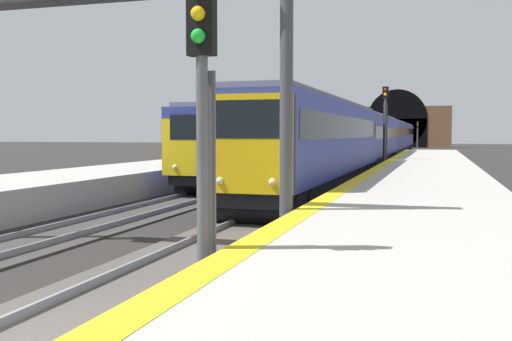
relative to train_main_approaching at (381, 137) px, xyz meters
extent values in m
cube|color=yellow|center=(-51.49, -2.34, -1.30)|extent=(112.00, 0.50, 0.01)
cube|color=navy|center=(-31.59, 0.00, 0.11)|extent=(20.58, 3.00, 2.96)
cube|color=black|center=(-31.59, 0.00, 0.57)|extent=(19.76, 3.02, 0.91)
cube|color=slate|center=(-31.59, 0.00, 1.69)|extent=(19.96, 2.57, 0.20)
cube|color=black|center=(-31.59, 0.00, -1.56)|extent=(20.16, 2.66, 0.54)
cylinder|color=black|center=(-40.91, 0.09, -1.91)|extent=(1.01, 2.58, 0.98)
cylinder|color=black|center=(-39.11, 0.08, -1.91)|extent=(1.01, 2.58, 0.98)
cylinder|color=black|center=(-24.06, -0.08, -1.91)|extent=(1.01, 2.58, 0.98)
cylinder|color=black|center=(-22.26, -0.09, -1.91)|extent=(1.01, 2.58, 0.98)
cube|color=#E5B20F|center=(-41.90, 0.10, 0.02)|extent=(0.15, 2.68, 2.78)
cube|color=black|center=(-41.95, 0.10, 0.70)|extent=(0.06, 1.95, 1.07)
sphere|color=#F2EACC|center=(-41.97, -0.66, -1.02)|extent=(0.20, 0.20, 0.20)
sphere|color=#F2EACC|center=(-41.95, 0.87, -1.02)|extent=(0.20, 0.20, 0.20)
cube|color=navy|center=(-10.47, 0.00, 0.11)|extent=(20.58, 3.00, 2.96)
cube|color=black|center=(-10.47, 0.00, 0.37)|extent=(19.76, 3.02, 0.86)
cube|color=slate|center=(-10.47, 0.00, 1.69)|extent=(19.96, 2.57, 0.20)
cube|color=black|center=(-10.47, 0.00, -1.56)|extent=(20.16, 2.66, 0.54)
cylinder|color=black|center=(-19.31, 0.09, -1.91)|extent=(1.01, 2.58, 0.98)
cylinder|color=black|center=(-17.51, 0.07, -1.91)|extent=(1.01, 2.58, 0.98)
cylinder|color=black|center=(-3.44, -0.07, -1.91)|extent=(1.01, 2.58, 0.98)
cylinder|color=black|center=(-1.64, -0.09, -1.91)|extent=(1.01, 2.58, 0.98)
cube|color=navy|center=(10.64, 0.00, 0.11)|extent=(20.58, 3.00, 2.96)
cube|color=black|center=(10.64, 0.00, 0.52)|extent=(19.76, 3.02, 0.89)
cube|color=slate|center=(10.64, 0.00, 1.69)|extent=(19.96, 2.57, 0.20)
cube|color=black|center=(10.64, 0.00, -1.56)|extent=(20.16, 2.66, 0.54)
cylinder|color=black|center=(1.61, 0.09, -1.91)|extent=(1.01, 2.58, 0.98)
cylinder|color=black|center=(3.41, 0.07, -1.91)|extent=(1.01, 2.58, 0.98)
cylinder|color=black|center=(17.86, -0.07, -1.91)|extent=(1.01, 2.58, 0.98)
cylinder|color=black|center=(19.66, -0.09, -1.91)|extent=(1.01, 2.58, 0.98)
cube|color=navy|center=(31.75, 0.00, 0.11)|extent=(20.58, 3.00, 2.96)
cube|color=black|center=(31.75, 0.00, 0.64)|extent=(19.76, 3.02, 0.87)
cube|color=slate|center=(31.75, 0.00, 1.69)|extent=(19.96, 2.57, 0.20)
cube|color=black|center=(31.75, 0.00, -1.56)|extent=(20.16, 2.66, 0.54)
cylinder|color=black|center=(22.91, 0.09, -1.91)|extent=(1.01, 2.58, 0.98)
cylinder|color=black|center=(24.71, 0.07, -1.91)|extent=(1.01, 2.58, 0.98)
cylinder|color=black|center=(38.79, -0.07, -1.91)|extent=(1.01, 2.58, 0.98)
cylinder|color=black|center=(40.59, -0.09, -1.91)|extent=(1.01, 2.58, 0.98)
cube|color=navy|center=(-25.46, 4.54, 0.00)|extent=(19.58, 2.88, 2.82)
cube|color=black|center=(-25.46, 4.54, 0.28)|extent=(18.80, 2.90, 0.83)
cube|color=slate|center=(-25.46, 4.54, 1.51)|extent=(18.99, 2.45, 0.20)
cube|color=black|center=(-25.46, 4.54, -1.60)|extent=(19.19, 2.54, 0.52)
cylinder|color=black|center=(-33.88, 4.51, -1.93)|extent=(0.95, 2.59, 0.94)
cylinder|color=black|center=(-32.08, 4.52, -1.93)|extent=(0.95, 2.59, 0.94)
cylinder|color=black|center=(-18.83, 4.56, -1.93)|extent=(0.95, 2.59, 0.94)
cylinder|color=black|center=(-17.03, 4.57, -1.93)|extent=(0.95, 2.59, 0.94)
cube|color=yellow|center=(-35.28, 4.51, -0.25)|extent=(0.13, 2.70, 2.32)
cube|color=black|center=(-35.33, 4.51, 0.56)|extent=(0.05, 1.97, 1.02)
sphere|color=#F2EACC|center=(-35.34, 3.74, -1.06)|extent=(0.20, 0.20, 0.20)
sphere|color=#F2EACC|center=(-35.34, 5.28, -1.06)|extent=(0.20, 0.20, 0.20)
cube|color=navy|center=(-5.26, 4.54, 0.00)|extent=(19.58, 2.88, 2.82)
cube|color=black|center=(-5.26, 4.54, 0.35)|extent=(18.80, 2.90, 0.88)
cube|color=slate|center=(-5.26, 4.54, 1.51)|extent=(18.99, 2.45, 0.20)
cube|color=black|center=(-5.26, 4.54, -1.60)|extent=(19.19, 2.54, 0.52)
cylinder|color=black|center=(-14.08, 4.51, -1.93)|extent=(0.95, 2.59, 0.94)
cylinder|color=black|center=(-12.28, 4.52, -1.93)|extent=(0.95, 2.59, 0.94)
cylinder|color=black|center=(1.77, 4.57, -1.93)|extent=(0.95, 2.59, 0.94)
cylinder|color=black|center=(3.57, 4.57, -1.93)|extent=(0.95, 2.59, 0.94)
cylinder|color=#4C4C54|center=(-49.91, -1.82, -0.52)|extent=(0.16, 0.16, 3.77)
cube|color=black|center=(-49.91, -1.82, 1.89)|extent=(0.20, 0.38, 1.05)
cube|color=#4C4C54|center=(-49.77, -1.82, -0.52)|extent=(0.04, 0.28, 3.39)
sphere|color=yellow|center=(-50.04, -1.82, 1.92)|extent=(0.20, 0.20, 0.20)
sphere|color=green|center=(-50.04, -1.82, 1.62)|extent=(0.20, 0.20, 0.20)
cylinder|color=#38383D|center=(-18.75, -1.82, 0.08)|extent=(0.16, 0.16, 4.96)
cube|color=black|center=(-18.75, -1.82, 2.93)|extent=(0.20, 0.38, 0.75)
cube|color=#38383D|center=(-18.61, -1.82, 0.08)|extent=(0.04, 0.28, 4.46)
sphere|color=red|center=(-18.88, -1.82, 3.11)|extent=(0.20, 0.20, 0.20)
sphere|color=yellow|center=(-18.88, -1.82, 2.81)|extent=(0.20, 0.20, 0.20)
cylinder|color=#4C4C54|center=(54.85, -1.82, -0.45)|extent=(0.16, 0.16, 3.91)
cube|color=black|center=(54.85, -1.82, 2.03)|extent=(0.20, 0.38, 1.05)
cube|color=#4C4C54|center=(54.99, -1.82, -0.45)|extent=(0.04, 0.28, 3.52)
sphere|color=red|center=(54.72, -1.82, 2.36)|extent=(0.20, 0.20, 0.20)
sphere|color=yellow|center=(54.72, -1.82, 2.06)|extent=(0.20, 0.20, 0.20)
sphere|color=green|center=(54.72, -1.82, 1.76)|extent=(0.20, 0.20, 0.20)
cylinder|color=#3F3F47|center=(-45.37, -1.89, 0.73)|extent=(0.28, 0.28, 6.26)
cube|color=brown|center=(62.64, 2.27, 1.64)|extent=(2.12, 20.46, 8.07)
cube|color=black|center=(61.53, 2.27, 0.43)|extent=(0.12, 11.46, 5.65)
cylinder|color=black|center=(61.53, 2.27, 3.25)|extent=(0.12, 11.46, 11.46)
camera|label=1|loc=(-57.51, -4.90, 0.31)|focal=41.49mm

